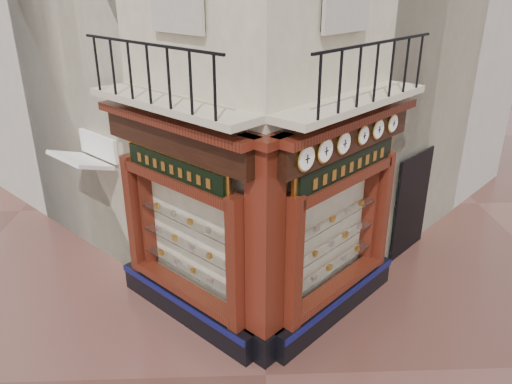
{
  "coord_description": "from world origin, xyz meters",
  "views": [
    {
      "loc": [
        -0.41,
        -6.34,
        6.07
      ],
      "look_at": [
        -0.08,
        2.0,
        2.44
      ],
      "focal_mm": 35.0,
      "sensor_mm": 36.0,
      "label": 1
    }
  ],
  "objects_px": {
    "signboard_left": "(175,168)",
    "clock_b": "(325,151)",
    "clock_e": "(378,129)",
    "awning": "(96,268)",
    "clock_d": "(363,135)",
    "signboard_right": "(348,166)",
    "clock_a": "(306,158)",
    "clock_c": "(343,143)",
    "clock_f": "(392,123)",
    "corner_pilaster": "(265,258)"
  },
  "relations": [
    {
      "from": "signboard_left",
      "to": "clock_b",
      "type": "bearing_deg",
      "value": -151.37
    },
    {
      "from": "clock_e",
      "to": "awning",
      "type": "height_order",
      "value": "clock_e"
    },
    {
      "from": "clock_d",
      "to": "signboard_right",
      "type": "bearing_deg",
      "value": 152.12
    },
    {
      "from": "clock_a",
      "to": "clock_d",
      "type": "distance_m",
      "value": 1.56
    },
    {
      "from": "signboard_right",
      "to": "clock_c",
      "type": "bearing_deg",
      "value": -163.54
    },
    {
      "from": "clock_b",
      "to": "clock_d",
      "type": "height_order",
      "value": "clock_b"
    },
    {
      "from": "clock_c",
      "to": "clock_f",
      "type": "bearing_deg",
      "value": 0.0
    },
    {
      "from": "corner_pilaster",
      "to": "signboard_left",
      "type": "xyz_separation_m",
      "value": [
        -1.46,
        1.01,
        1.15
      ]
    },
    {
      "from": "clock_d",
      "to": "signboard_left",
      "type": "xyz_separation_m",
      "value": [
        -3.15,
        -0.07,
        -0.52
      ]
    },
    {
      "from": "awning",
      "to": "signboard_left",
      "type": "relative_size",
      "value": 0.7
    },
    {
      "from": "clock_d",
      "to": "clock_e",
      "type": "distance_m",
      "value": 0.48
    },
    {
      "from": "clock_d",
      "to": "signboard_right",
      "type": "relative_size",
      "value": 0.16
    },
    {
      "from": "clock_b",
      "to": "clock_d",
      "type": "relative_size",
      "value": 1.2
    },
    {
      "from": "clock_f",
      "to": "signboard_right",
      "type": "height_order",
      "value": "clock_f"
    },
    {
      "from": "clock_b",
      "to": "signboard_right",
      "type": "bearing_deg",
      "value": 7.17
    },
    {
      "from": "clock_f",
      "to": "clock_b",
      "type": "bearing_deg",
      "value": -180.0
    },
    {
      "from": "clock_c",
      "to": "signboard_right",
      "type": "bearing_deg",
      "value": 16.46
    },
    {
      "from": "signboard_left",
      "to": "signboard_right",
      "type": "distance_m",
      "value": 2.92
    },
    {
      "from": "clock_e",
      "to": "clock_b",
      "type": "bearing_deg",
      "value": -180.0
    },
    {
      "from": "clock_a",
      "to": "signboard_right",
      "type": "distance_m",
      "value": 1.45
    },
    {
      "from": "clock_b",
      "to": "clock_d",
      "type": "distance_m",
      "value": 1.09
    },
    {
      "from": "clock_b",
      "to": "signboard_left",
      "type": "bearing_deg",
      "value": 118.63
    },
    {
      "from": "corner_pilaster",
      "to": "clock_f",
      "type": "relative_size",
      "value": 11.68
    },
    {
      "from": "clock_c",
      "to": "clock_e",
      "type": "bearing_deg",
      "value": 0.0
    },
    {
      "from": "clock_f",
      "to": "signboard_left",
      "type": "bearing_deg",
      "value": 146.33
    },
    {
      "from": "clock_a",
      "to": "clock_b",
      "type": "xyz_separation_m",
      "value": [
        0.33,
        0.33,
        0.0
      ]
    },
    {
      "from": "signboard_left",
      "to": "clock_e",
      "type": "bearing_deg",
      "value": -128.27
    },
    {
      "from": "clock_b",
      "to": "signboard_right",
      "type": "relative_size",
      "value": 0.19
    },
    {
      "from": "clock_c",
      "to": "clock_d",
      "type": "bearing_deg",
      "value": 0.0
    },
    {
      "from": "corner_pilaster",
      "to": "clock_b",
      "type": "bearing_deg",
      "value": -26.1
    },
    {
      "from": "clock_a",
      "to": "awning",
      "type": "bearing_deg",
      "value": 100.04
    },
    {
      "from": "clock_f",
      "to": "awning",
      "type": "bearing_deg",
      "value": 124.2
    },
    {
      "from": "awning",
      "to": "clock_e",
      "type": "bearing_deg",
      "value": -149.91
    },
    {
      "from": "clock_c",
      "to": "clock_e",
      "type": "height_order",
      "value": "clock_c"
    },
    {
      "from": "clock_e",
      "to": "signboard_left",
      "type": "distance_m",
      "value": 3.55
    },
    {
      "from": "clock_d",
      "to": "awning",
      "type": "xyz_separation_m",
      "value": [
        -5.33,
        1.85,
        -3.62
      ]
    },
    {
      "from": "clock_a",
      "to": "clock_c",
      "type": "bearing_deg",
      "value": 0.0
    },
    {
      "from": "awning",
      "to": "signboard_left",
      "type": "height_order",
      "value": "signboard_left"
    },
    {
      "from": "signboard_left",
      "to": "signboard_right",
      "type": "relative_size",
      "value": 0.9
    },
    {
      "from": "corner_pilaster",
      "to": "clock_b",
      "type": "height_order",
      "value": "corner_pilaster"
    },
    {
      "from": "clock_f",
      "to": "awning",
      "type": "xyz_separation_m",
      "value": [
        -6.03,
        1.15,
        -3.62
      ]
    },
    {
      "from": "clock_d",
      "to": "signboard_right",
      "type": "height_order",
      "value": "clock_d"
    },
    {
      "from": "clock_b",
      "to": "clock_e",
      "type": "relative_size",
      "value": 1.1
    },
    {
      "from": "awning",
      "to": "signboard_right",
      "type": "height_order",
      "value": "signboard_right"
    },
    {
      "from": "clock_f",
      "to": "clock_e",
      "type": "bearing_deg",
      "value": -180.0
    },
    {
      "from": "clock_b",
      "to": "signboard_right",
      "type": "xyz_separation_m",
      "value": [
        0.54,
        0.7,
        -0.52
      ]
    },
    {
      "from": "corner_pilaster",
      "to": "awning",
      "type": "relative_size",
      "value": 2.98
    },
    {
      "from": "clock_e",
      "to": "clock_f",
      "type": "height_order",
      "value": "clock_e"
    },
    {
      "from": "signboard_left",
      "to": "awning",
      "type": "bearing_deg",
      "value": 3.62
    },
    {
      "from": "clock_a",
      "to": "clock_b",
      "type": "bearing_deg",
      "value": -0.0
    }
  ]
}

